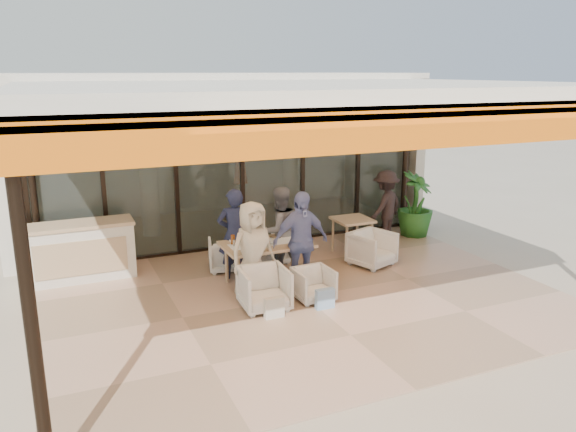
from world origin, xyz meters
The scene contains 21 objects.
ground centered at (0.00, 0.00, 0.00)m, with size 70.00×70.00×0.00m, color #C6B293.
terrace_floor centered at (0.00, 0.00, 0.01)m, with size 8.00×6.00×0.01m, color tan.
terrace_structure centered at (0.00, -0.26, 3.25)m, with size 8.00×6.00×3.40m.
glass_storefront centered at (0.00, 3.00, 1.60)m, with size 8.08×0.10×3.20m.
interior_block centered at (0.01, 5.31, 2.23)m, with size 9.05×3.62×3.52m.
host_counter centered at (-3.24, 2.30, 0.53)m, with size 1.85×0.65×1.04m.
dining_table centered at (-0.34, 0.81, 0.69)m, with size 1.50×0.90×0.93m.
chair_far_left centered at (-0.75, 1.75, 0.33)m, with size 0.64×0.60×0.66m, color white.
chair_far_right centered at (0.09, 1.75, 0.32)m, with size 0.62×0.58×0.64m, color white.
chair_near_left centered at (-0.75, -0.15, 0.37)m, with size 0.71×0.66×0.73m, color white.
chair_near_right centered at (0.09, -0.15, 0.30)m, with size 0.58×0.54×0.59m, color white.
diner_navy centered at (-0.75, 1.25, 0.82)m, with size 0.60×0.39×1.64m, color #192037.
diner_grey centered at (0.09, 1.25, 0.80)m, with size 0.78×0.60×1.60m, color slate.
diner_cream centered at (-0.75, 0.35, 0.80)m, with size 0.78×0.51×1.60m, color beige.
diner_periwinkle centered at (0.09, 0.35, 0.85)m, with size 0.99×0.41×1.69m, color #6B7AB3.
tote_bag_cream centered at (-0.75, -0.55, 0.17)m, with size 0.30×0.10×0.34m, color silver.
tote_bag_blue centered at (0.09, -0.55, 0.17)m, with size 0.30×0.10×0.34m, color #99BFD8.
side_table centered at (1.82, 1.64, 0.64)m, with size 0.70×0.70×0.74m.
side_chair centered at (1.82, 0.89, 0.37)m, with size 0.71×0.67×0.74m, color white.
standing_woman centered at (2.91, 2.15, 0.77)m, with size 1.00×0.57×1.55m, color black.
potted_palm centered at (3.74, 2.22, 0.72)m, with size 0.81×0.81×1.44m, color #1E5919.
Camera 1 is at (-3.64, -7.65, 3.57)m, focal length 35.00 mm.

